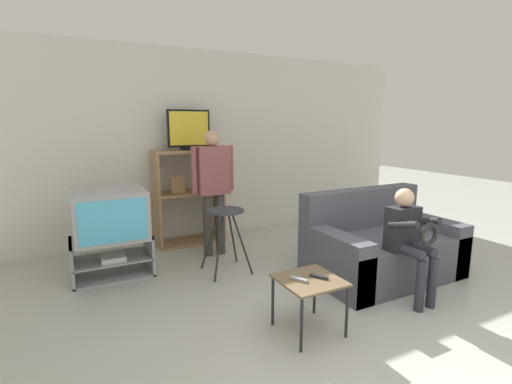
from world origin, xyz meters
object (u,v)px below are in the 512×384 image
Objects in this scene: folding_stool at (226,220)px; remote_control_black at (319,277)px; television_main at (110,214)px; television_flat at (189,131)px; person_seated_child at (409,235)px; remote_control_white at (299,279)px; media_shelf at (189,196)px; snack_table at (309,285)px; tv_stand at (112,257)px; person_standing_adult at (213,181)px; couch at (380,248)px.

remote_control_black is (0.19, -1.42, -0.14)m from folding_stool.
television_main reaches higher than folding_stool.
television_flat is 2.98m from person_seated_child.
person_seated_child is at bearing -63.97° from television_flat.
folding_stool is 4.88× the size of remote_control_white.
media_shelf reaches higher than person_seated_child.
television_flat reaches higher than remote_control_white.
remote_control_white is 1.22m from person_seated_child.
snack_table is at bearing -86.20° from media_shelf.
media_shelf reaches higher than tv_stand.
folding_stool is at bearing -97.72° from person_standing_adult.
folding_stool is at bearing -21.62° from tv_stand.
person_standing_adult is at bearing 5.88° from television_main.
media_shelf is at bearing 33.87° from tv_stand.
folding_stool is (1.13, -0.45, 0.37)m from tv_stand.
person_seated_child is (1.23, -1.36, 0.04)m from folding_stool.
person_seated_child is at bearing -27.02° from remote_control_white.
remote_control_black is at bearing -54.76° from television_main.
media_shelf is 2.60m from remote_control_black.
television_main is 2.29m from remote_control_black.
television_main is at bearing 93.76° from remote_control_white.
tv_stand is 0.53× the size of person_standing_adult.
snack_table is (0.11, -1.40, -0.20)m from folding_stool.
television_flat reaches higher than tv_stand.
media_shelf is at bearing 92.74° from folding_stool.
remote_control_black is at bearing -11.04° from snack_table.
remote_control_black is (0.25, -2.58, -0.20)m from media_shelf.
person_standing_adult is at bearing 120.85° from person_seated_child.
couch reaches higher than tv_stand.
media_shelf is 1.17m from folding_stool.
person_standing_adult is at bearing 60.19° from remote_control_white.
remote_control_black reaches higher than snack_table.
person_standing_adult reaches higher than remote_control_white.
television_flat is 1.24× the size of snack_table.
remote_control_white is (1.15, -1.83, -0.24)m from television_main.
television_flat is at bearing 116.03° from person_seated_child.
television_flat reaches higher than television_main.
person_standing_adult is (-0.12, 1.99, 0.48)m from remote_control_black.
tv_stand is 0.78× the size of person_seated_child.
couch reaches higher than folding_stool.
person_seated_child is (1.21, 0.03, 0.17)m from remote_control_white.
person_standing_adult is at bearing -81.54° from television_flat.
media_shelf is 0.67m from person_standing_adult.
media_shelf is at bearing 116.97° from person_seated_child.
tv_stand is 1.36m from media_shelf.
couch reaches higher than remote_control_black.
person_seated_child reaches higher than remote_control_white.
television_flat is 2.82m from remote_control_black.
tv_stand is 1.76× the size of snack_table.
snack_table is (0.17, -2.57, -0.26)m from media_shelf.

